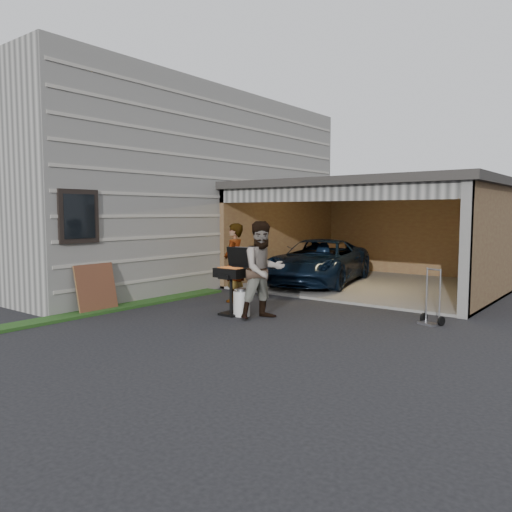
{
  "coord_description": "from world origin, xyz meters",
  "views": [
    {
      "loc": [
        6.63,
        -6.6,
        2.08
      ],
      "look_at": [
        0.09,
        1.78,
        1.15
      ],
      "focal_mm": 35.0,
      "sensor_mm": 36.0,
      "label": 1
    }
  ],
  "objects_px": {
    "minivan": "(319,264)",
    "bbq_grill": "(232,275)",
    "propane_tank": "(242,304)",
    "man": "(263,270)",
    "woman": "(234,263)",
    "plywood_panel": "(96,288)",
    "hand_truck": "(431,314)"
  },
  "relations": [
    {
      "from": "woman",
      "to": "hand_truck",
      "type": "relative_size",
      "value": 1.74
    },
    {
      "from": "propane_tank",
      "to": "bbq_grill",
      "type": "bearing_deg",
      "value": -171.1
    },
    {
      "from": "minivan",
      "to": "man",
      "type": "height_order",
      "value": "man"
    },
    {
      "from": "minivan",
      "to": "plywood_panel",
      "type": "distance_m",
      "value": 6.44
    },
    {
      "from": "woman",
      "to": "bbq_grill",
      "type": "xyz_separation_m",
      "value": [
        0.97,
        -1.2,
        -0.1
      ]
    },
    {
      "from": "woman",
      "to": "man",
      "type": "relative_size",
      "value": 0.96
    },
    {
      "from": "minivan",
      "to": "hand_truck",
      "type": "bearing_deg",
      "value": -48.86
    },
    {
      "from": "bbq_grill",
      "to": "hand_truck",
      "type": "distance_m",
      "value": 3.89
    },
    {
      "from": "woman",
      "to": "hand_truck",
      "type": "xyz_separation_m",
      "value": [
        4.46,
        0.42,
        -0.71
      ]
    },
    {
      "from": "man",
      "to": "minivan",
      "type": "bearing_deg",
      "value": 41.79
    },
    {
      "from": "man",
      "to": "bbq_grill",
      "type": "height_order",
      "value": "man"
    },
    {
      "from": "man",
      "to": "propane_tank",
      "type": "height_order",
      "value": "man"
    },
    {
      "from": "minivan",
      "to": "woman",
      "type": "height_order",
      "value": "woman"
    },
    {
      "from": "propane_tank",
      "to": "hand_truck",
      "type": "distance_m",
      "value": 3.63
    },
    {
      "from": "man",
      "to": "plywood_panel",
      "type": "relative_size",
      "value": 1.87
    },
    {
      "from": "minivan",
      "to": "propane_tank",
      "type": "bearing_deg",
      "value": -91.12
    },
    {
      "from": "woman",
      "to": "bbq_grill",
      "type": "relative_size",
      "value": 1.34
    },
    {
      "from": "minivan",
      "to": "woman",
      "type": "xyz_separation_m",
      "value": [
        -0.22,
        -3.49,
        0.29
      ]
    },
    {
      "from": "propane_tank",
      "to": "hand_truck",
      "type": "xyz_separation_m",
      "value": [
        3.27,
        1.59,
        -0.05
      ]
    },
    {
      "from": "bbq_grill",
      "to": "man",
      "type": "bearing_deg",
      "value": 7.93
    },
    {
      "from": "woman",
      "to": "plywood_panel",
      "type": "bearing_deg",
      "value": -46.34
    },
    {
      "from": "plywood_panel",
      "to": "bbq_grill",
      "type": "bearing_deg",
      "value": 32.25
    },
    {
      "from": "minivan",
      "to": "bbq_grill",
      "type": "relative_size",
      "value": 3.27
    },
    {
      "from": "plywood_panel",
      "to": "man",
      "type": "bearing_deg",
      "value": 27.44
    },
    {
      "from": "bbq_grill",
      "to": "plywood_panel",
      "type": "height_order",
      "value": "bbq_grill"
    },
    {
      "from": "woman",
      "to": "bbq_grill",
      "type": "distance_m",
      "value": 1.55
    },
    {
      "from": "man",
      "to": "hand_truck",
      "type": "relative_size",
      "value": 1.82
    },
    {
      "from": "woman",
      "to": "man",
      "type": "distance_m",
      "value": 2.01
    },
    {
      "from": "woman",
      "to": "plywood_panel",
      "type": "xyz_separation_m",
      "value": [
        -1.45,
        -2.73,
        -0.41
      ]
    },
    {
      "from": "woman",
      "to": "propane_tank",
      "type": "relative_size",
      "value": 3.64
    },
    {
      "from": "minivan",
      "to": "plywood_panel",
      "type": "xyz_separation_m",
      "value": [
        -1.67,
        -6.22,
        -0.12
      ]
    },
    {
      "from": "minivan",
      "to": "plywood_panel",
      "type": "height_order",
      "value": "minivan"
    }
  ]
}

